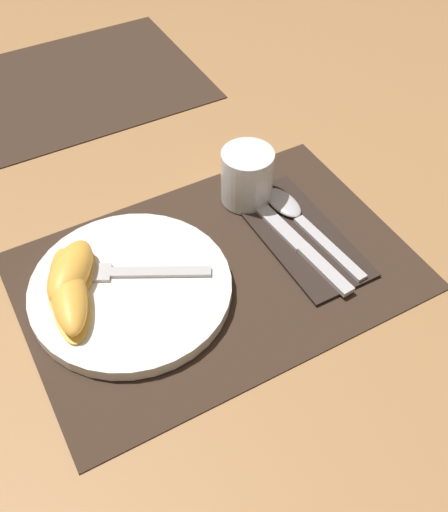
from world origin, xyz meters
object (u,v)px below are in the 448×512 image
object	(u,v)px
plate	(131,289)
citrus_wedge_1	(69,291)
fork	(117,273)
citrus_wedge_0	(71,273)
spoon	(295,214)
knife	(294,240)
juice_glass	(247,179)

from	to	relation	value
plate	citrus_wedge_1	bearing A→B (deg)	168.87
fork	citrus_wedge_1	distance (m)	0.06
plate	citrus_wedge_0	bearing A→B (deg)	147.81
spoon	citrus_wedge_1	distance (m)	0.31
plate	fork	xyz separation A→B (m)	(-0.01, 0.02, 0.01)
plate	citrus_wedge_0	xyz separation A→B (m)	(-0.06, 0.04, 0.02)
fork	citrus_wedge_1	xyz separation A→B (m)	(-0.06, -0.01, 0.01)
spoon	citrus_wedge_0	distance (m)	0.30
knife	fork	size ratio (longest dim) A/B	1.24
plate	knife	distance (m)	0.22
citrus_wedge_1	plate	bearing A→B (deg)	-11.13
knife	spoon	world-z (taller)	spoon
citrus_wedge_1	fork	bearing A→B (deg)	8.03
citrus_wedge_1	spoon	bearing A→B (deg)	-0.19
citrus_wedge_0	spoon	bearing A→B (deg)	-4.53
juice_glass	citrus_wedge_1	world-z (taller)	juice_glass
spoon	fork	bearing A→B (deg)	177.76
plate	citrus_wedge_1	distance (m)	0.07
citrus_wedge_0	citrus_wedge_1	world-z (taller)	citrus_wedge_0
knife	fork	bearing A→B (deg)	167.93
spoon	fork	world-z (taller)	fork
knife	citrus_wedge_0	xyz separation A→B (m)	(-0.27, 0.06, 0.03)
juice_glass	fork	bearing A→B (deg)	-165.02
juice_glass	citrus_wedge_0	world-z (taller)	juice_glass
juice_glass	knife	world-z (taller)	juice_glass
knife	juice_glass	bearing A→B (deg)	95.66
knife	citrus_wedge_1	xyz separation A→B (m)	(-0.28, 0.04, 0.02)
spoon	citrus_wedge_0	size ratio (longest dim) A/B	1.80
juice_glass	citrus_wedge_1	xyz separation A→B (m)	(-0.27, -0.07, -0.00)
plate	citrus_wedge_1	world-z (taller)	citrus_wedge_1
citrus_wedge_0	plate	bearing A→B (deg)	-32.19
plate	knife	size ratio (longest dim) A/B	1.08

